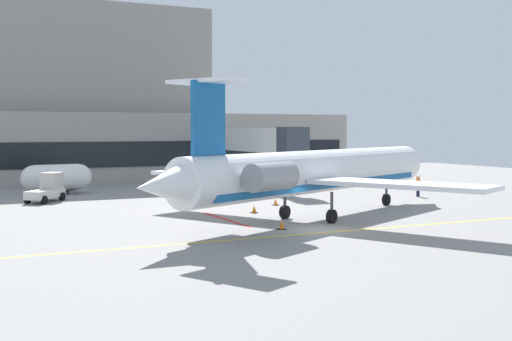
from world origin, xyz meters
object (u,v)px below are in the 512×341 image
regional_jet (314,172)px  fuel_tank (57,178)px  baggage_tug (364,176)px  pushback_tractor (48,189)px  marshaller (418,186)px

regional_jet → fuel_tank: (-12.57, 25.46, -1.65)m
baggage_tug → fuel_tank: (-32.25, 3.19, 0.66)m
pushback_tractor → fuel_tank: 6.32m
baggage_tug → marshaller: bearing=-104.3°
pushback_tractor → fuel_tank: bearing=73.9°
regional_jet → pushback_tractor: bearing=126.4°
baggage_tug → fuel_tank: size_ratio=0.56×
regional_jet → baggage_tug: regional_jet is taller
baggage_tug → marshaller: size_ratio=1.91×
fuel_tank → marshaller: fuel_tank is taller
pushback_tractor → regional_jet: bearing=-53.6°
baggage_tug → pushback_tractor: size_ratio=0.89×
regional_jet → pushback_tractor: (-14.32, 19.41, -2.13)m
regional_jet → baggage_tug: 29.81m
fuel_tank → regional_jet: bearing=-63.7°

